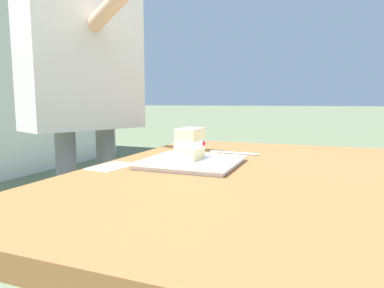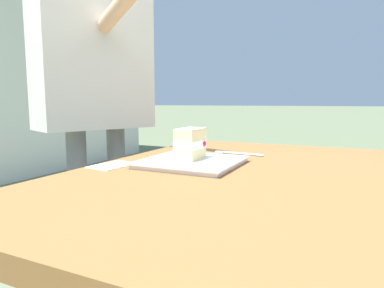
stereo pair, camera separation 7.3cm
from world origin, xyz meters
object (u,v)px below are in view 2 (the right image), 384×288
patio_table (270,217)px  dessert_plate (192,162)px  dessert_fork (236,153)px  paper_napkin (113,165)px  diner_person (94,61)px  cake_slice (190,144)px

patio_table → dessert_plate: (-0.01, -0.23, 0.12)m
patio_table → dessert_fork: 0.33m
paper_napkin → diner_person: (-0.34, -0.35, 0.34)m
cake_slice → diner_person: (-0.23, -0.54, 0.28)m
patio_table → paper_napkin: size_ratio=8.73×
dessert_fork → diner_person: (0.01, -0.60, 0.34)m
dessert_plate → paper_napkin: bearing=-61.1°
cake_slice → paper_napkin: bearing=-60.4°
paper_napkin → patio_table: bearing=102.6°
diner_person → paper_napkin: bearing=46.1°
cake_slice → diner_person: 0.65m
patio_table → paper_napkin: paper_napkin is taller
patio_table → diner_person: diner_person is taller
patio_table → cake_slice: 0.29m
cake_slice → paper_napkin: cake_slice is taller
dessert_plate → cake_slice: 0.05m
cake_slice → dessert_fork: (-0.24, 0.06, -0.06)m
dessert_plate → patio_table: bearing=86.8°
patio_table → paper_napkin: bearing=-77.4°
cake_slice → diner_person: diner_person is taller
cake_slice → patio_table: bearing=86.8°
dessert_plate → cake_slice: size_ratio=2.67×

